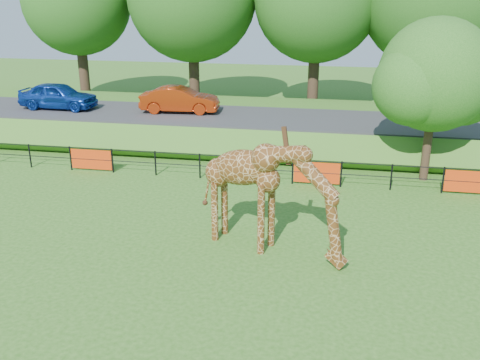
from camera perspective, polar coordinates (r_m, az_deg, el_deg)
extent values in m
plane|color=#2B5E17|center=(15.71, -4.57, -9.84)|extent=(90.00, 90.00, 0.00)
cube|color=#2B5E17|center=(29.76, 3.11, 5.92)|extent=(40.00, 9.00, 1.30)
cube|color=#303033|center=(28.15, 2.73, 6.61)|extent=(40.00, 5.00, 0.12)
imported|color=#143EA6|center=(31.65, -18.83, 8.52)|extent=(4.34, 1.85, 1.46)
imported|color=#A22C0B|center=(29.26, -6.45, 8.52)|extent=(4.29, 1.79, 1.38)
imported|color=black|center=(22.92, 6.55, 1.69)|extent=(0.59, 0.50, 1.38)
cylinder|color=#301F15|center=(23.88, 19.36, 3.70)|extent=(0.36, 0.36, 3.20)
sphere|color=#1C5618|center=(23.31, 20.16, 10.48)|extent=(4.60, 4.60, 4.60)
sphere|color=#1C5618|center=(24.26, 22.49, 9.41)|extent=(3.45, 3.45, 3.45)
sphere|color=#1C5618|center=(22.55, 17.99, 9.55)|extent=(3.22, 3.22, 3.22)
cylinder|color=#301F15|center=(39.72, -16.35, 11.38)|extent=(0.70, 0.70, 5.00)
sphere|color=#1A4E15|center=(39.38, -17.01, 17.82)|extent=(7.20, 7.20, 7.20)
cylinder|color=#301F15|center=(36.85, -4.92, 11.49)|extent=(0.70, 0.70, 5.00)
cylinder|color=#301F15|center=(35.59, 7.84, 11.09)|extent=(0.70, 0.70, 5.00)
cylinder|color=#301F15|center=(35.94, 19.23, 10.27)|extent=(0.70, 0.70, 5.00)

